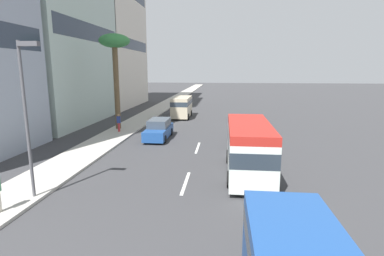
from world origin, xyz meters
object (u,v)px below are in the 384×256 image
at_px(pedestrian_near_lamp, 119,122).
at_px(palm_tree, 115,48).
at_px(van_fifth, 182,106).
at_px(street_lamp, 27,104).
at_px(car_third, 243,135).
at_px(minibus_second, 249,147).
at_px(car_lead, 159,130).

bearing_deg(pedestrian_near_lamp, palm_tree, -72.77).
height_order(van_fifth, palm_tree, palm_tree).
xyz_separation_m(palm_tree, street_lamp, (-15.94, -1.82, -3.36)).
bearing_deg(car_third, minibus_second, 178.92).
xyz_separation_m(car_lead, pedestrian_near_lamp, (1.80, 4.17, 0.27)).
height_order(pedestrian_near_lamp, street_lamp, street_lamp).
height_order(car_third, van_fifth, van_fifth).
xyz_separation_m(minibus_second, palm_tree, (11.52, 11.67, 6.13)).
relative_size(minibus_second, pedestrian_near_lamp, 4.24).
bearing_deg(palm_tree, minibus_second, -134.63).
relative_size(van_fifth, pedestrian_near_lamp, 3.14).
bearing_deg(palm_tree, car_lead, -124.42).
distance_m(van_fifth, street_lamp, 24.60).
height_order(minibus_second, van_fifth, minibus_second).
bearing_deg(van_fifth, car_lead, -1.77).
height_order(car_lead, palm_tree, palm_tree).
distance_m(minibus_second, pedestrian_near_lamp, 14.99).
bearing_deg(minibus_second, street_lamp, 114.14).
relative_size(car_lead, van_fifth, 0.92).
bearing_deg(street_lamp, minibus_second, -65.86).
distance_m(car_lead, pedestrian_near_lamp, 4.55).
bearing_deg(van_fifth, pedestrian_near_lamp, -24.98).
relative_size(car_third, pedestrian_near_lamp, 2.50).
xyz_separation_m(van_fifth, palm_tree, (-8.26, 5.11, 6.31)).
relative_size(palm_tree, street_lamp, 1.30).
bearing_deg(car_lead, van_fifth, 178.23).
bearing_deg(car_lead, car_third, 80.98).
xyz_separation_m(minibus_second, van_fifth, (19.79, 6.57, -0.18)).
xyz_separation_m(pedestrian_near_lamp, palm_tree, (1.46, 0.58, 6.69)).
bearing_deg(palm_tree, car_third, -110.33).
relative_size(minibus_second, palm_tree, 0.78).
distance_m(car_lead, palm_tree, 9.03).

